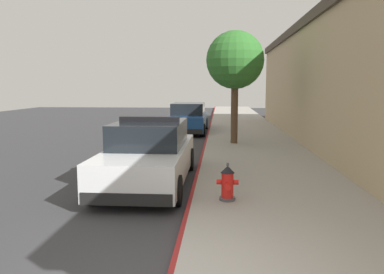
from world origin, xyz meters
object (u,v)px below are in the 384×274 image
at_px(street_tree, 235,61).
at_px(fire_hydrant, 227,183).
at_px(parked_car_silver_ahead, 188,118).
at_px(police_cruiser, 150,154).

bearing_deg(street_tree, fire_hydrant, -92.95).
bearing_deg(fire_hydrant, parked_car_silver_ahead, 98.26).
distance_m(police_cruiser, parked_car_silver_ahead, 10.95).
height_order(police_cruiser, parked_car_silver_ahead, police_cruiser).
xyz_separation_m(parked_car_silver_ahead, street_tree, (2.26, -4.84, 2.69)).
bearing_deg(street_tree, police_cruiser, -110.71).
xyz_separation_m(parked_car_silver_ahead, fire_hydrant, (1.85, -12.75, -0.23)).
height_order(fire_hydrant, street_tree, street_tree).
xyz_separation_m(police_cruiser, street_tree, (2.31, 6.11, 2.69)).
height_order(police_cruiser, street_tree, street_tree).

